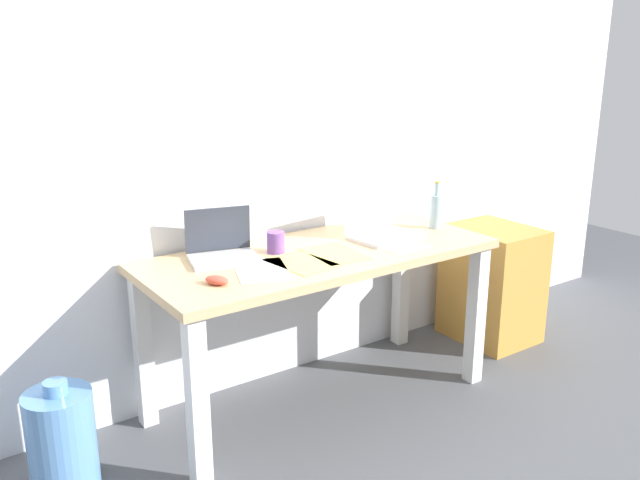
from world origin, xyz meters
TOP-DOWN VIEW (x-y plane):
  - ground_plane at (0.00, 0.00)m, footprint 8.00×8.00m
  - back_wall at (0.00, 0.40)m, footprint 5.20×0.08m
  - desk at (0.00, 0.00)m, footprint 1.62×0.67m
  - laptop_left at (-0.42, 0.14)m, footprint 0.33×0.29m
  - laptop_right at (0.37, 0.02)m, footprint 0.33×0.26m
  - beer_bottle at (0.70, -0.01)m, footprint 0.06×0.06m
  - computer_mouse at (-0.58, -0.13)m, footprint 0.10×0.12m
  - coffee_mug at (-0.18, 0.09)m, footprint 0.08×0.08m
  - paper_sheet_front_right at (0.34, -0.10)m, footprint 0.22×0.30m
  - paper_sheet_front_left at (-0.35, -0.09)m, footprint 0.30×0.35m
  - paper_yellow_folder at (-0.17, -0.10)m, footprint 0.24×0.32m
  - paper_sheet_center at (0.02, -0.08)m, footprint 0.24×0.31m
  - water_cooler_jug at (-1.17, 0.03)m, footprint 0.25×0.25m
  - filing_cabinet at (1.23, 0.04)m, footprint 0.40×0.48m

SIDE VIEW (x-z plane):
  - ground_plane at x=0.00m, z-range 0.00..0.00m
  - water_cooler_jug at x=-1.17m, z-range -0.02..0.42m
  - filing_cabinet at x=1.23m, z-range 0.00..0.66m
  - desk at x=0.00m, z-range 0.26..1.01m
  - paper_sheet_front_right at x=0.34m, z-range 0.75..0.75m
  - paper_sheet_front_left at x=-0.35m, z-range 0.75..0.75m
  - paper_yellow_folder at x=-0.17m, z-range 0.75..0.75m
  - paper_sheet_center at x=0.02m, z-range 0.75..0.75m
  - computer_mouse at x=-0.58m, z-range 0.75..0.78m
  - laptop_left at x=-0.42m, z-range 0.69..0.90m
  - coffee_mug at x=-0.18m, z-range 0.75..0.84m
  - laptop_right at x=0.37m, z-range 0.68..0.92m
  - beer_bottle at x=0.70m, z-range 0.72..0.96m
  - back_wall at x=0.00m, z-range 0.00..2.60m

